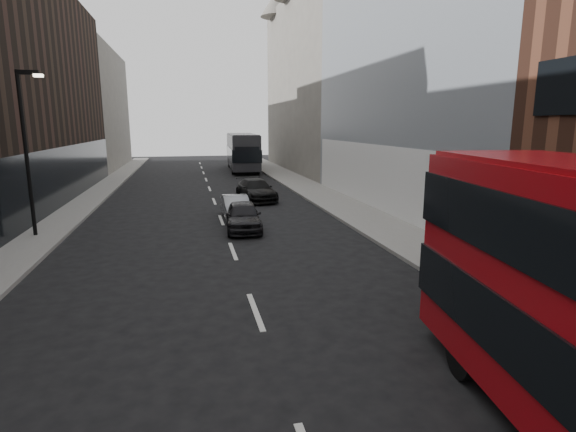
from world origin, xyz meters
TOP-DOWN VIEW (x-y plane):
  - sidewalk_right at (7.50, 25.00)m, footprint 3.00×80.00m
  - sidewalk_left at (-8.00, 25.00)m, footprint 2.00×80.00m
  - building_modern_block at (11.47, 21.00)m, footprint 5.03×22.00m
  - building_victorian at (11.38, 44.00)m, footprint 6.50×24.00m
  - building_left_mid at (-11.50, 30.00)m, footprint 5.00×24.00m
  - building_left_far at (-11.50, 52.00)m, footprint 5.00×20.00m
  - street_lamp at (-8.22, 18.00)m, footprint 1.06×0.22m
  - grey_bus at (4.27, 45.47)m, footprint 3.43×12.32m
  - car_a at (0.87, 17.56)m, footprint 1.88×4.11m
  - car_b at (0.81, 20.27)m, footprint 1.41×3.79m
  - car_c at (2.75, 25.89)m, footprint 2.48×4.99m

SIDE VIEW (x-z plane):
  - sidewalk_right at x=7.50m, z-range 0.00..0.15m
  - sidewalk_left at x=-8.00m, z-range 0.00..0.15m
  - car_b at x=0.81m, z-range 0.00..1.24m
  - car_a at x=0.87m, z-range 0.00..1.37m
  - car_c at x=2.75m, z-range 0.00..1.39m
  - grey_bus at x=4.27m, z-range 0.14..4.08m
  - street_lamp at x=-8.22m, z-range 0.68..7.68m
  - building_left_far at x=-11.50m, z-range 0.00..13.00m
  - building_left_mid at x=-11.50m, z-range 0.00..14.00m
  - building_victorian at x=11.38m, z-range -0.84..20.16m
  - building_modern_block at x=11.47m, z-range -0.10..19.90m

